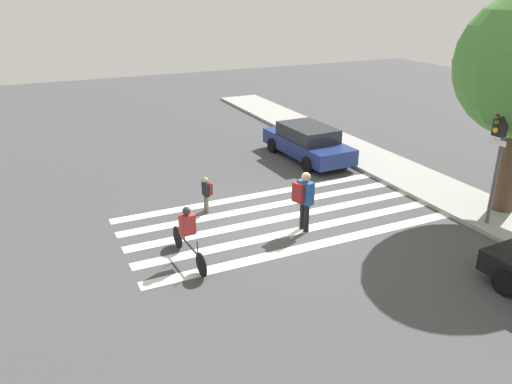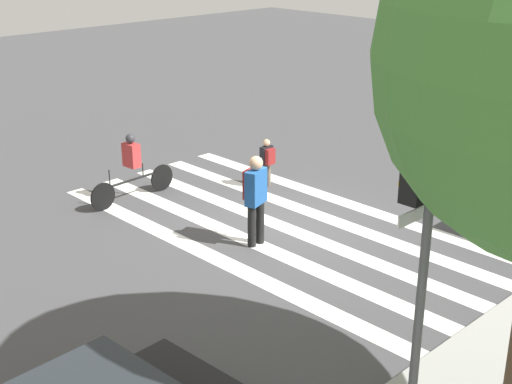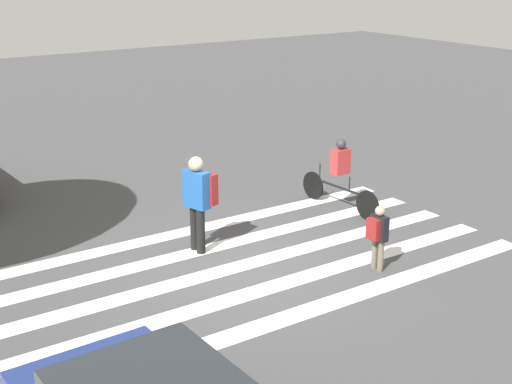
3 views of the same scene
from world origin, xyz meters
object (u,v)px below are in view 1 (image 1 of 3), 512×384
object	(u,v)px
cyclist_mid_street	(188,232)
car_parked_silver_sedan	(307,142)
traffic_light	(499,141)
pedestrian_adult_tall_backpack	(207,192)
pedestrian_adult_blue_shirt	(304,197)

from	to	relation	value
cyclist_mid_street	car_parked_silver_sedan	xyz separation A→B (m)	(-6.28, 7.37, -0.12)
cyclist_mid_street	traffic_light	bearing A→B (deg)	74.44
pedestrian_adult_tall_backpack	traffic_light	bearing A→B (deg)	-125.64
cyclist_mid_street	pedestrian_adult_tall_backpack	bearing A→B (deg)	147.99
traffic_light	pedestrian_adult_blue_shirt	distance (m)	5.83
traffic_light	pedestrian_adult_blue_shirt	xyz separation A→B (m)	(-2.23, -5.12, -1.69)
pedestrian_adult_blue_shirt	pedestrian_adult_tall_backpack	xyz separation A→B (m)	(-2.52, -2.17, -0.38)
traffic_light	pedestrian_adult_tall_backpack	bearing A→B (deg)	-123.04
pedestrian_adult_blue_shirt	car_parked_silver_sedan	bearing A→B (deg)	131.18
traffic_light	car_parked_silver_sedan	xyz separation A→B (m)	(-8.17, -1.47, -2.04)
pedestrian_adult_blue_shirt	pedestrian_adult_tall_backpack	bearing A→B (deg)	-156.47
pedestrian_adult_blue_shirt	pedestrian_adult_tall_backpack	world-z (taller)	pedestrian_adult_blue_shirt
pedestrian_adult_tall_backpack	pedestrian_adult_blue_shirt	bearing A→B (deg)	-141.79
traffic_light	pedestrian_adult_blue_shirt	size ratio (longest dim) A/B	2.13
traffic_light	pedestrian_adult_tall_backpack	size ratio (longest dim) A/B	3.28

